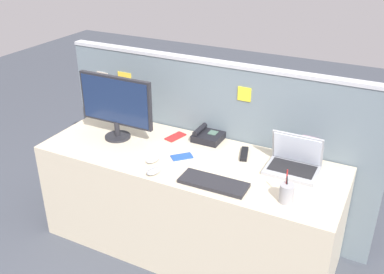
% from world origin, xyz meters
% --- Properties ---
extents(ground_plane, '(10.00, 10.00, 0.00)m').
position_xyz_m(ground_plane, '(0.00, 0.00, 0.00)').
color(ground_plane, '#424751').
extents(desk, '(1.97, 0.70, 0.72)m').
position_xyz_m(desk, '(0.00, 0.00, 0.36)').
color(desk, beige).
rests_on(desk, ground_plane).
extents(cubicle_divider, '(2.31, 0.08, 1.24)m').
position_xyz_m(cubicle_divider, '(-0.00, 0.39, 0.63)').
color(cubicle_divider, slate).
rests_on(cubicle_divider, ground_plane).
extents(desktop_monitor, '(0.55, 0.18, 0.44)m').
position_xyz_m(desktop_monitor, '(-0.57, 0.03, 0.97)').
color(desktop_monitor, '#232328').
rests_on(desktop_monitor, desk).
extents(laptop, '(0.31, 0.24, 0.22)m').
position_xyz_m(laptop, '(0.64, 0.15, 0.77)').
color(laptop, '#9EA0A8').
rests_on(laptop, desk).
extents(desk_phone, '(0.19, 0.18, 0.08)m').
position_xyz_m(desk_phone, '(0.01, 0.28, 0.74)').
color(desk_phone, black).
rests_on(desk_phone, desk).
extents(keyboard_main, '(0.40, 0.16, 0.02)m').
position_xyz_m(keyboard_main, '(0.28, -0.22, 0.73)').
color(keyboard_main, '#232328').
rests_on(keyboard_main, desk).
extents(computer_mouse_right_hand, '(0.09, 0.11, 0.03)m').
position_xyz_m(computer_mouse_right_hand, '(-0.09, -0.28, 0.73)').
color(computer_mouse_right_hand, '#9EA0A8').
rests_on(computer_mouse_right_hand, desk).
extents(computer_mouse_left_hand, '(0.08, 0.11, 0.03)m').
position_xyz_m(computer_mouse_left_hand, '(-0.17, -0.15, 0.73)').
color(computer_mouse_left_hand, '#B2B5BC').
rests_on(computer_mouse_left_hand, desk).
extents(pen_cup, '(0.08, 0.08, 0.19)m').
position_xyz_m(pen_cup, '(0.69, -0.20, 0.77)').
color(pen_cup, '#99999E').
rests_on(pen_cup, desk).
extents(cell_phone_red_case, '(0.11, 0.17, 0.01)m').
position_xyz_m(cell_phone_red_case, '(-0.21, 0.21, 0.72)').
color(cell_phone_red_case, '#B22323').
rests_on(cell_phone_red_case, desk).
extents(cell_phone_blue_case, '(0.14, 0.15, 0.01)m').
position_xyz_m(cell_phone_blue_case, '(-0.03, -0.02, 0.72)').
color(cell_phone_blue_case, blue).
rests_on(cell_phone_blue_case, desk).
extents(tv_remote, '(0.09, 0.18, 0.02)m').
position_xyz_m(tv_remote, '(0.31, 0.18, 0.73)').
color(tv_remote, black).
rests_on(tv_remote, desk).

